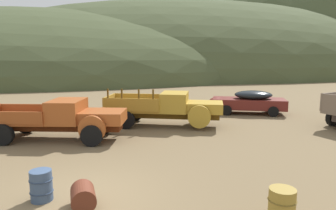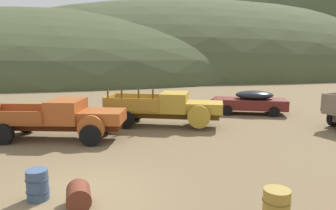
{
  "view_description": "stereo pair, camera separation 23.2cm",
  "coord_description": "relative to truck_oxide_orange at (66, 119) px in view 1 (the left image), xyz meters",
  "views": [
    {
      "loc": [
        1.09,
        -8.62,
        4.03
      ],
      "look_at": [
        3.81,
        8.5,
        1.17
      ],
      "focal_mm": 33.59,
      "sensor_mm": 36.0,
      "label": 1
    },
    {
      "loc": [
        1.32,
        -8.66,
        4.03
      ],
      "look_at": [
        3.81,
        8.5,
        1.17
      ],
      "focal_mm": 33.59,
      "sensor_mm": 36.0,
      "label": 2
    }
  ],
  "objects": [
    {
      "name": "truck_oxide_orange",
      "position": [
        0.0,
        0.0,
        0.0
      ],
      "size": [
        6.78,
        3.39,
        1.89
      ],
      "rotation": [
        0.0,
        0.0,
        -0.2
      ],
      "color": "#51220D",
      "rests_on": "ground"
    },
    {
      "name": "oil_drum_tipped",
      "position": [
        1.48,
        -7.0,
        -0.68
      ],
      "size": [
        0.76,
        0.93,
        0.64
      ],
      "color": "#5B2819",
      "rests_on": "ground"
    },
    {
      "name": "truck_mustard",
      "position": [
        5.39,
        2.0,
        0.02
      ],
      "size": [
        6.7,
        3.74,
        2.16
      ],
      "rotation": [
        0.0,
        0.0,
        -0.3
      ],
      "color": "#593D12",
      "rests_on": "ground"
    },
    {
      "name": "oil_drum_by_truck",
      "position": [
        0.3,
        -6.38,
        -0.57
      ],
      "size": [
        0.63,
        0.63,
        0.86
      ],
      "color": "#384C6B",
      "rests_on": "ground"
    },
    {
      "name": "ground_plane",
      "position": [
        1.39,
        -6.38,
        -1.0
      ],
      "size": [
        300.0,
        300.0,
        0.0
      ],
      "primitive_type": "plane",
      "color": "brown"
    },
    {
      "name": "oil_drum_foreground",
      "position": [
        6.2,
        -8.62,
        -0.54
      ],
      "size": [
        0.67,
        0.67,
        0.91
      ],
      "color": "olive",
      "rests_on": "ground"
    },
    {
      "name": "hill_far_left",
      "position": [
        17.76,
        59.04,
        -1.0
      ],
      "size": [
        113.68,
        70.74,
        30.88
      ],
      "primitive_type": "ellipsoid",
      "color": "#424C2D",
      "rests_on": "ground"
    },
    {
      "name": "car_oxblood",
      "position": [
        10.99,
        4.82,
        -0.18
      ],
      "size": [
        5.3,
        3.22,
        1.57
      ],
      "rotation": [
        0.0,
        0.0,
        2.82
      ],
      "color": "maroon",
      "rests_on": "ground"
    },
    {
      "name": "bush_front_left",
      "position": [
        -0.49,
        6.63,
        -0.81
      ],
      "size": [
        0.82,
        0.78,
        0.77
      ],
      "color": "olive",
      "rests_on": "ground"
    },
    {
      "name": "hill_far_right",
      "position": [
        62.66,
        70.8,
        -1.0
      ],
      "size": [
        83.84,
        89.83,
        55.6
      ],
      "primitive_type": "ellipsoid",
      "color": "#424C2D",
      "rests_on": "ground"
    },
    {
      "name": "hill_center",
      "position": [
        -13.58,
        56.4,
        -1.0
      ],
      "size": [
        117.76,
        75.33,
        25.33
      ],
      "primitive_type": "ellipsoid",
      "color": "#424C2D",
      "rests_on": "ground"
    }
  ]
}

